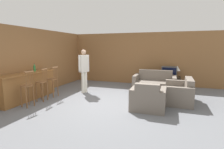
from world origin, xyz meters
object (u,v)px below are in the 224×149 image
bar_chair_mid (42,84)px  bar_chair_far (53,81)px  tv (169,71)px  loveseat_right (180,93)px  bottle (34,68)px  bar_chair_near (27,88)px  book_on_table (144,87)px  couch_far (154,84)px  tv_unit (169,82)px  armchair_near (148,100)px  table_lamp (177,69)px  coffee_table (146,90)px  person_by_window (84,68)px

bar_chair_mid → bar_chair_far: 0.59m
bar_chair_far → tv: bearing=37.5°
bar_chair_mid → loveseat_right: bar_chair_mid is taller
loveseat_right → bottle: bearing=-168.0°
bar_chair_near → book_on_table: bearing=35.0°
bar_chair_mid → book_on_table: size_ratio=5.24×
couch_far → tv_unit: (0.57, 0.97, -0.05)m
bar_chair_far → armchair_near: 3.64m
bar_chair_near → bar_chair_far: (0.00, 1.25, 0.00)m
bar_chair_far → tv_unit: bar_chair_far is taller
table_lamp → couch_far: bearing=-133.7°
bar_chair_far → book_on_table: size_ratio=5.24×
armchair_near → book_on_table: bearing=103.4°
bar_chair_near → tv: bearing=46.9°
coffee_table → bottle: size_ratio=3.07×
couch_far → tv: 1.20m
table_lamp → person_by_window: 4.28m
bar_chair_mid → bar_chair_far: (-0.00, 0.59, 0.00)m
person_by_window → coffee_table: bearing=1.3°
bar_chair_mid → bar_chair_far: same height
armchair_near → table_lamp: table_lamp is taller
tv → book_on_table: 2.29m
tv_unit → table_lamp: (0.36, 0.00, 0.64)m
couch_far → bottle: (-4.14, -2.47, 0.81)m
bar_chair_mid → coffee_table: 3.72m
loveseat_right → person_by_window: person_by_window is taller
bottle → loveseat_right: bearing=12.0°
bar_chair_far → couch_far: 4.20m
coffee_table → tv: bearing=71.1°
coffee_table → tv_unit: bearing=71.1°
bar_chair_mid → armchair_near: bearing=5.1°
bar_chair_near → tv: (4.13, 4.41, 0.16)m
bottle → armchair_near: bearing=-0.1°
person_by_window → bar_chair_near: bearing=-111.6°
book_on_table → coffee_table: bearing=-52.5°
bar_chair_near → bar_chair_mid: size_ratio=1.00×
tv → table_lamp: bearing=0.5°
coffee_table → table_lamp: bearing=63.3°
armchair_near → coffee_table: (-0.24, 1.23, 0.01)m
bar_chair_mid → bar_chair_near: bearing=-90.0°
bar_chair_far → bottle: bearing=-155.4°
bar_chair_mid → coffee_table: (3.37, 1.55, -0.28)m
tv → bottle: 5.84m
person_by_window → loveseat_right: bearing=-1.2°
couch_far → coffee_table: bearing=-98.6°
loveseat_right → tv_unit: loveseat_right is taller
bar_chair_far → book_on_table: bearing=17.8°
bar_chair_near → tv_unit: bearing=46.9°
bar_chair_mid → table_lamp: (4.49, 3.76, 0.30)m
tv → bar_chair_mid: bearing=-137.7°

